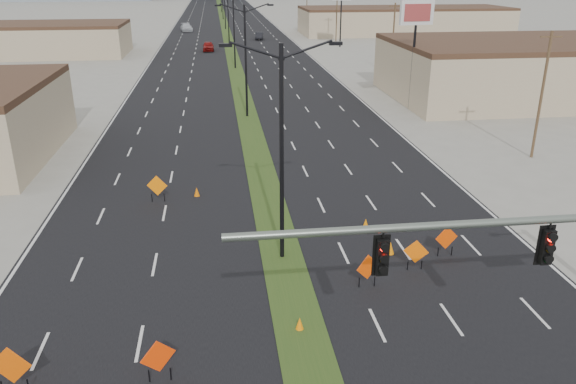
{
  "coord_description": "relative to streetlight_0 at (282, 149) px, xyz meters",
  "views": [
    {
      "loc": [
        -2.75,
        -11.69,
        12.81
      ],
      "look_at": [
        0.33,
        12.36,
        3.2
      ],
      "focal_mm": 35.0,
      "sensor_mm": 36.0,
      "label": 1
    }
  ],
  "objects": [
    {
      "name": "road_surface",
      "position": [
        0.0,
        88.0,
        -5.42
      ],
      "size": [
        25.0,
        400.0,
        0.02
      ],
      "primitive_type": "cube",
      "color": "black",
      "rests_on": "ground"
    },
    {
      "name": "median_strip",
      "position": [
        0.0,
        88.0,
        -5.42
      ],
      "size": [
        2.0,
        400.0,
        0.04
      ],
      "primitive_type": "cube",
      "color": "#284518",
      "rests_on": "ground"
    },
    {
      "name": "building_sw_far",
      "position": [
        -32.0,
        73.0,
        -3.17
      ],
      "size": [
        30.0,
        14.0,
        4.5
      ],
      "primitive_type": "cube",
      "color": "tan",
      "rests_on": "ground"
    },
    {
      "name": "building_se_near",
      "position": [
        34.0,
        33.0,
        -2.67
      ],
      "size": [
        36.0,
        18.0,
        5.5
      ],
      "primitive_type": "cube",
      "color": "tan",
      "rests_on": "ground"
    },
    {
      "name": "building_se_far",
      "position": [
        38.0,
        98.0,
        -2.92
      ],
      "size": [
        44.0,
        16.0,
        5.0
      ],
      "primitive_type": "cube",
      "color": "tan",
      "rests_on": "ground"
    },
    {
      "name": "streetlight_0",
      "position": [
        0.0,
        0.0,
        0.0
      ],
      "size": [
        5.15,
        0.24,
        10.02
      ],
      "color": "black",
      "rests_on": "ground"
    },
    {
      "name": "streetlight_1",
      "position": [
        0.0,
        28.0,
        0.0
      ],
      "size": [
        5.15,
        0.24,
        10.02
      ],
      "color": "black",
      "rests_on": "ground"
    },
    {
      "name": "streetlight_2",
      "position": [
        0.0,
        56.0,
        0.0
      ],
      "size": [
        5.15,
        0.24,
        10.02
      ],
      "color": "black",
      "rests_on": "ground"
    },
    {
      "name": "streetlight_3",
      "position": [
        0.0,
        84.0,
        0.0
      ],
      "size": [
        5.15,
        0.24,
        10.02
      ],
      "color": "black",
      "rests_on": "ground"
    },
    {
      "name": "streetlight_4",
      "position": [
        0.0,
        112.0,
        0.0
      ],
      "size": [
        5.15,
        0.24,
        10.02
      ],
      "color": "black",
      "rests_on": "ground"
    },
    {
      "name": "utility_pole_0",
      "position": [
        20.0,
        13.0,
        -0.74
      ],
      "size": [
        1.6,
        0.2,
        9.0
      ],
      "color": "#4C3823",
      "rests_on": "ground"
    },
    {
      "name": "utility_pole_1",
      "position": [
        20.0,
        48.0,
        -0.74
      ],
      "size": [
        1.6,
        0.2,
        9.0
      ],
      "color": "#4C3823",
      "rests_on": "ground"
    },
    {
      "name": "utility_pole_2",
      "position": [
        20.0,
        83.0,
        -0.74
      ],
      "size": [
        1.6,
        0.2,
        9.0
      ],
      "color": "#4C3823",
      "rests_on": "ground"
    },
    {
      "name": "utility_pole_3",
      "position": [
        20.0,
        118.0,
        -0.74
      ],
      "size": [
        1.6,
        0.2,
        9.0
      ],
      "color": "#4C3823",
      "rests_on": "ground"
    },
    {
      "name": "car_left",
      "position": [
        -3.81,
        74.64,
        -4.64
      ],
      "size": [
        1.85,
        4.59,
        1.56
      ],
      "primitive_type": "imported",
      "rotation": [
        0.0,
        0.0,
        0.0
      ],
      "color": "maroon",
      "rests_on": "ground"
    },
    {
      "name": "car_mid",
      "position": [
        6.13,
        90.46,
        -4.74
      ],
      "size": [
        1.9,
        4.24,
        1.35
      ],
      "primitive_type": "imported",
      "rotation": [
        0.0,
        0.0,
        -0.12
      ],
      "color": "black",
      "rests_on": "ground"
    },
    {
      "name": "car_far",
      "position": [
        -8.79,
        108.46,
        -4.6
      ],
      "size": [
        3.06,
        5.93,
        1.64
      ],
      "primitive_type": "imported",
      "rotation": [
        0.0,
        0.0,
        0.14
      ],
      "color": "silver",
      "rests_on": "ground"
    },
    {
      "name": "construction_sign_0",
      "position": [
        -9.65,
        -8.19,
        -4.34
      ],
      "size": [
        1.37,
        0.24,
        1.83
      ],
      "rotation": [
        0.0,
        0.0,
        -0.15
      ],
      "color": "#DA4C04",
      "rests_on": "ground"
    },
    {
      "name": "construction_sign_1",
      "position": [
        -5.07,
        -8.15,
        -4.47
      ],
      "size": [
        1.12,
        0.54,
        1.61
      ],
      "rotation": [
        0.0,
        0.0,
        0.43
      ],
      "color": "#EC3504",
      "rests_on": "ground"
    },
    {
      "name": "construction_sign_2",
      "position": [
        -6.49,
        7.79,
        -4.45
      ],
      "size": [
        1.21,
        0.31,
        1.65
      ],
      "rotation": [
        0.0,
        0.0,
        -0.22
      ],
      "color": "orange",
      "rests_on": "ground"
    },
    {
      "name": "construction_sign_3",
      "position": [
        3.33,
        -3.17,
        -4.5
      ],
      "size": [
        1.09,
        0.51,
        1.57
      ],
      "rotation": [
        0.0,
        0.0,
        0.41
      ],
      "color": "#E04004",
      "rests_on": "ground"
    },
    {
      "name": "construction_sign_4",
      "position": [
        5.88,
        -2.0,
        -4.54
      ],
      "size": [
        1.09,
        0.4,
        1.51
      ],
      "rotation": [
        0.0,
        0.0,
        -0.32
      ],
      "color": "#F76005",
      "rests_on": "ground"
    },
    {
      "name": "construction_sign_5",
      "position": [
        7.77,
        -0.88,
        -4.5
      ],
      "size": [
        1.17,
        0.23,
        1.56
      ],
      "rotation": [
        0.0,
        0.0,
        0.16
      ],
      "color": "#E54004",
      "rests_on": "ground"
    },
    {
      "name": "cone_0",
      "position": [
        -0.02,
        -5.9,
        -5.15
      ],
      "size": [
        0.42,
        0.42,
        0.54
      ],
      "primitive_type": "cone",
      "rotation": [
        0.0,
        0.0,
        0.38
      ],
      "color": "orange",
      "rests_on": "ground"
    },
    {
      "name": "cone_1",
      "position": [
        4.76,
        2.56,
        -5.12
      ],
      "size": [
        0.43,
        0.43,
        0.6
      ],
      "primitive_type": "cone",
      "rotation": [
        0.0,
        0.0,
        0.24
      ],
      "color": "orange",
      "rests_on": "ground"
    },
    {
      "name": "cone_2",
      "position": [
        5.23,
        -0.35,
        -5.1
      ],
      "size": [
        0.48,
        0.48,
        0.64
      ],
      "primitive_type": "cone",
      "rotation": [
        0.0,
        0.0,
        -0.28
      ],
      "color": "orange",
      "rests_on": "ground"
    },
    {
      "name": "cone_3",
      "position": [
        -4.23,
        8.38,
        -5.13
      ],
      "size": [
        0.45,
        0.45,
        0.58
      ],
      "primitive_type": "cone",
      "rotation": [
        0.0,
        0.0,
        0.4
      ],
      "color": "orange",
      "rests_on": "ground"
    },
    {
      "name": "pole_sign_east_near",
      "position": [
        16.11,
        29.04,
        2.99
      ],
      "size": [
        3.36,
        0.82,
        10.24
      ],
      "rotation": [
        0.0,
        0.0,
        0.14
      ],
      "color": "black",
      "rests_on": "ground"
    }
  ]
}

